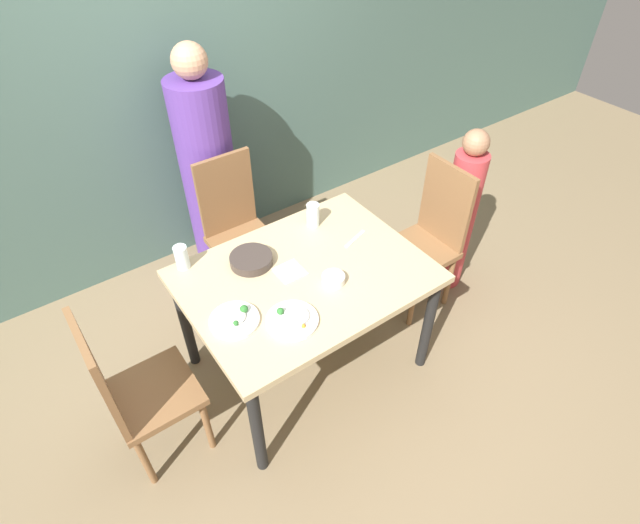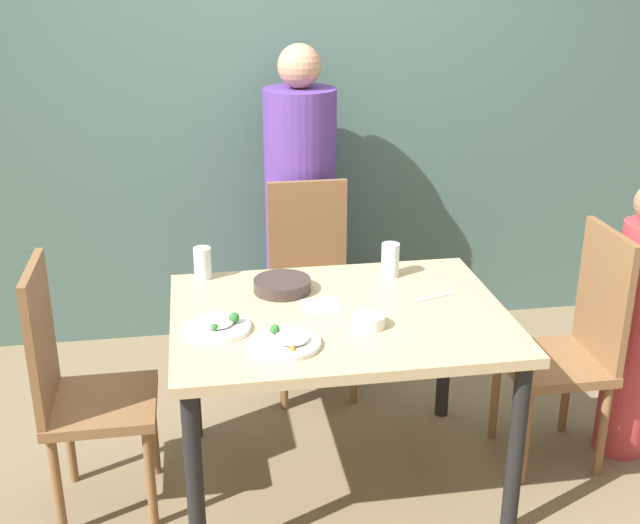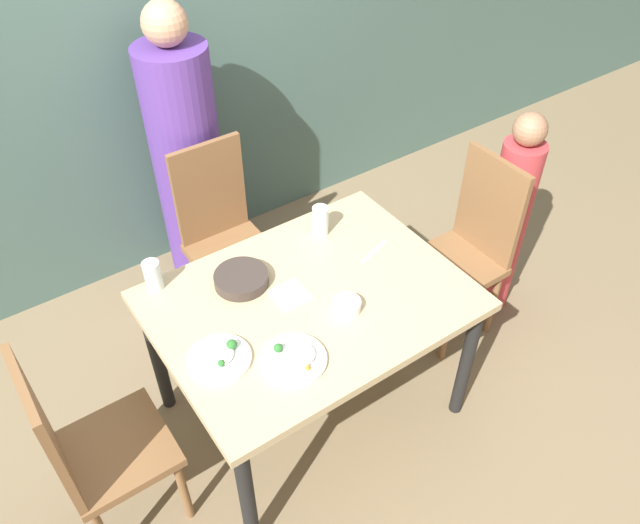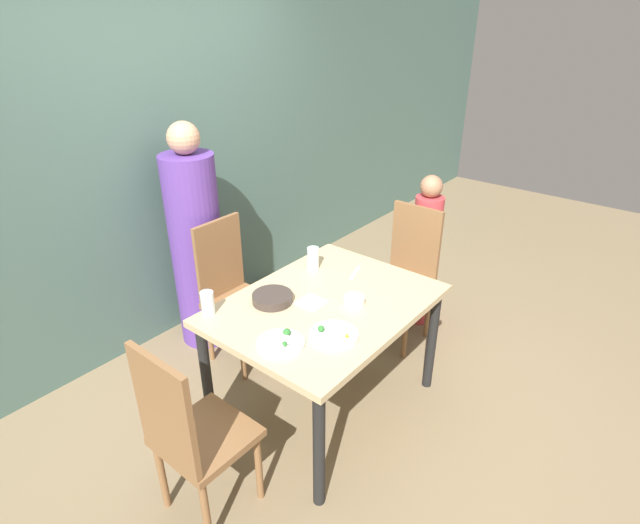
% 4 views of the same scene
% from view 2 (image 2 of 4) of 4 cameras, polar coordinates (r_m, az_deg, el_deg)
% --- Properties ---
extents(ground_plane, '(10.00, 10.00, 0.00)m').
position_cam_2_polar(ground_plane, '(3.39, 1.27, -15.19)').
color(ground_plane, '#847051').
extents(wall_back, '(10.00, 0.06, 2.70)m').
position_cam_2_polar(wall_back, '(4.25, -2.30, 12.24)').
color(wall_back, '#4C6B60').
rests_on(wall_back, ground_plane).
extents(dining_table, '(1.25, 0.94, 0.75)m').
position_cam_2_polar(dining_table, '(3.05, 1.37, -5.07)').
color(dining_table, tan).
rests_on(dining_table, ground_plane).
extents(chair_adult_spot, '(0.40, 0.40, 1.01)m').
position_cam_2_polar(chair_adult_spot, '(3.84, -0.64, -1.50)').
color(chair_adult_spot, brown).
rests_on(chair_adult_spot, ground_plane).
extents(chair_child_spot, '(0.40, 0.40, 1.01)m').
position_cam_2_polar(chair_child_spot, '(3.43, 17.55, -5.49)').
color(chair_child_spot, brown).
rests_on(chair_child_spot, ground_plane).
extents(chair_empty_left, '(0.40, 0.40, 1.01)m').
position_cam_2_polar(chair_empty_left, '(3.10, -16.83, -8.37)').
color(chair_empty_left, brown).
rests_on(chair_empty_left, ground_plane).
extents(person_adult, '(0.36, 0.36, 1.61)m').
position_cam_2_polar(person_adult, '(4.08, -1.38, 3.05)').
color(person_adult, '#5B3893').
rests_on(person_adult, ground_plane).
extents(person_child, '(0.21, 0.21, 1.19)m').
position_cam_2_polar(person_child, '(3.54, 21.50, -4.55)').
color(person_child, '#C63D42').
rests_on(person_child, ground_plane).
extents(bowl_curry, '(0.23, 0.23, 0.05)m').
position_cam_2_polar(bowl_curry, '(3.18, -2.71, -1.62)').
color(bowl_curry, '#3D332D').
rests_on(bowl_curry, dining_table).
extents(plate_rice_adult, '(0.24, 0.24, 0.06)m').
position_cam_2_polar(plate_rice_adult, '(2.89, -7.27, -4.56)').
color(plate_rice_adult, white).
rests_on(plate_rice_adult, dining_table).
extents(plate_rice_child, '(0.25, 0.25, 0.05)m').
position_cam_2_polar(plate_rice_child, '(2.76, -2.45, -5.68)').
color(plate_rice_child, white).
rests_on(plate_rice_child, dining_table).
extents(bowl_rice_small, '(0.12, 0.12, 0.05)m').
position_cam_2_polar(bowl_rice_small, '(2.89, 3.48, -4.16)').
color(bowl_rice_small, white).
rests_on(bowl_rice_small, dining_table).
extents(glass_water_tall, '(0.07, 0.07, 0.14)m').
position_cam_2_polar(glass_water_tall, '(3.32, 5.02, 0.15)').
color(glass_water_tall, silver).
rests_on(glass_water_tall, dining_table).
extents(glass_water_short, '(0.07, 0.07, 0.13)m').
position_cam_2_polar(glass_water_short, '(3.32, -8.34, -0.08)').
color(glass_water_short, silver).
rests_on(glass_water_short, dining_table).
extents(napkin_folded, '(0.14, 0.14, 0.01)m').
position_cam_2_polar(napkin_folded, '(3.05, 0.13, -3.15)').
color(napkin_folded, white).
rests_on(napkin_folded, dining_table).
extents(fork_steel, '(0.18, 0.07, 0.01)m').
position_cam_2_polar(fork_steel, '(3.16, 8.12, -2.48)').
color(fork_steel, silver).
rests_on(fork_steel, dining_table).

